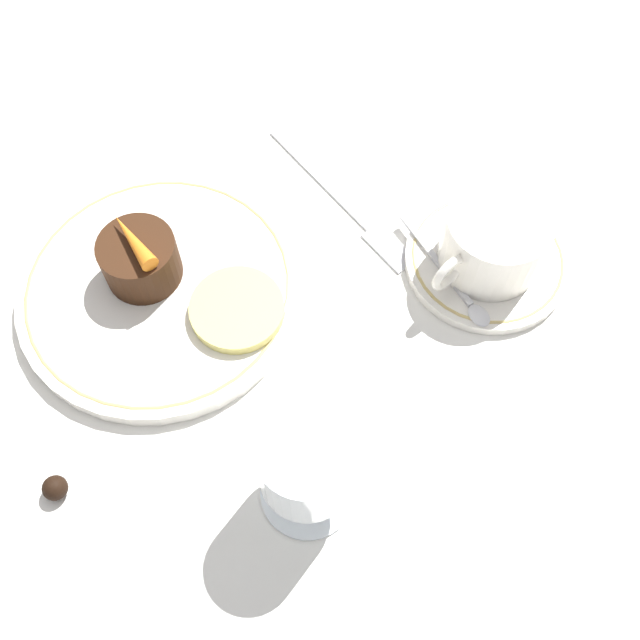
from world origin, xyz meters
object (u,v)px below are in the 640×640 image
(wine_glass, at_px, (307,466))
(fork, at_px, (353,211))
(dinner_plate, at_px, (159,290))
(dessert_cake, at_px, (140,259))
(coffee_cup, at_px, (494,239))

(wine_glass, xyz_separation_m, fork, (-0.19, -0.17, -0.06))
(dinner_plate, relative_size, wine_glass, 2.30)
(fork, distance_m, dessert_cake, 0.19)
(dessert_cake, bearing_deg, wine_glass, 87.12)
(coffee_cup, height_order, fork, coffee_cup)
(coffee_cup, distance_m, wine_glass, 0.25)
(fork, height_order, dessert_cake, dessert_cake)
(dinner_plate, bearing_deg, fork, 167.75)
(dinner_plate, height_order, fork, dinner_plate)
(fork, relative_size, dessert_cake, 3.10)
(coffee_cup, bearing_deg, fork, -66.86)
(dinner_plate, relative_size, dessert_cake, 3.71)
(dessert_cake, bearing_deg, coffee_cup, 143.23)
(dinner_plate, distance_m, dessert_cake, 0.03)
(dinner_plate, bearing_deg, coffee_cup, 146.05)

